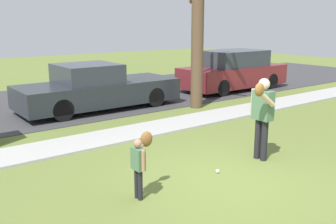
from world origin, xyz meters
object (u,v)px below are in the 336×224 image
Objects in this scene: baseball at (218,171)px; street_tree_near at (198,10)px; person_child at (141,157)px; parked_pickup_dark at (97,89)px; parked_suv_maroon at (233,71)px; person_adult at (262,111)px.

baseball is 6.53m from street_tree_near.
person_child is 0.20× the size of parked_pickup_dark.
parked_suv_maroon reaches higher than parked_pickup_dark.
parked_pickup_dark is 6.24m from parked_suv_maroon.
street_tree_near is 1.28× the size of parked_suv_maroon.
person_child is at bearing -138.61° from street_tree_near.
person_adult reaches higher than parked_suv_maroon.
parked_pickup_dark is (0.69, 6.32, 0.64)m from baseball.
person_adult is 5.53m from street_tree_near.
parked_pickup_dark is at bearing 68.58° from person_child.
person_adult reaches higher than baseball.
person_adult is at bearing -116.33° from street_tree_near.
baseball is 0.01× the size of parked_pickup_dark.
street_tree_near is 4.52m from parked_suv_maroon.
baseball is at bearing -137.96° from parked_suv_maroon.
parked_pickup_dark is (-0.50, 6.32, -0.37)m from person_adult.
street_tree_near is (5.16, 4.55, 2.48)m from person_child.
street_tree_near is at bearing -32.16° from parked_pickup_dark.
street_tree_near reaches higher than baseball.
person_adult is 1.62× the size of person_child.
street_tree_near is at bearing 40.81° from person_child.
parked_suv_maroon is at bearing 25.75° from street_tree_near.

